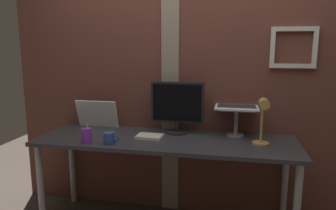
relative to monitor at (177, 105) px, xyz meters
name	(u,v)px	position (x,y,z in m)	size (l,w,h in m)	color
brick_wall_back	(191,63)	(0.09, 0.18, 0.33)	(3.16, 0.16, 2.63)	brown
desk	(165,148)	(-0.06, -0.19, -0.31)	(2.02, 0.62, 0.75)	#333338
monitor	(177,105)	(0.00, 0.00, 0.00)	(0.44, 0.18, 0.43)	black
laptop_stand	(236,117)	(0.48, 0.00, -0.09)	(0.28, 0.22, 0.23)	gray
laptop	(237,100)	(0.48, 0.07, 0.04)	(0.34, 0.32, 0.21)	white
whiteboard_panel	(97,114)	(-0.72, 0.04, -0.12)	(0.37, 0.02, 0.25)	white
desk_lamp	(263,117)	(0.66, -0.24, -0.02)	(0.12, 0.20, 0.36)	tan
pen_cup	(86,135)	(-0.62, -0.40, -0.18)	(0.08, 0.08, 0.16)	purple
coffee_mug	(109,138)	(-0.44, -0.40, -0.20)	(0.12, 0.08, 0.09)	#2D4C8C
paper_clutter_stack	(149,137)	(-0.19, -0.19, -0.23)	(0.20, 0.14, 0.02)	silver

